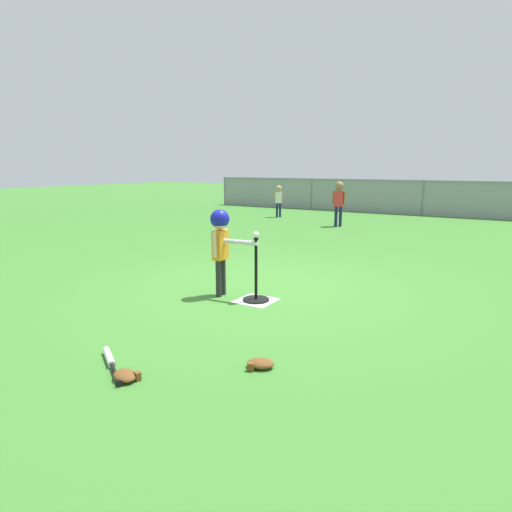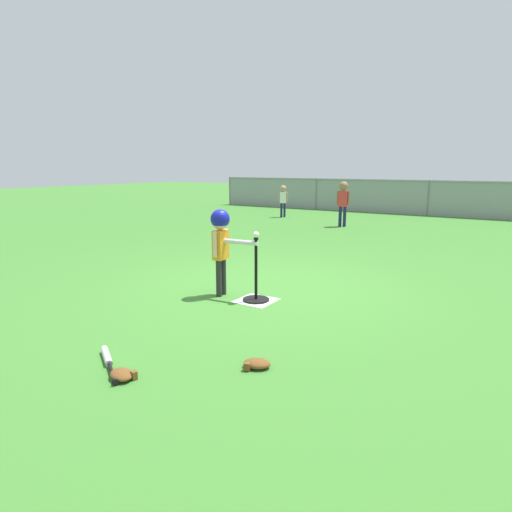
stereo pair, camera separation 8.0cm
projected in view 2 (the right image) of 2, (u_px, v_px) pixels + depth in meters
ground_plane at (264, 287)px, 5.84m from camera, size 60.00×60.00×0.00m
home_plate at (256, 300)px, 5.24m from camera, size 0.44×0.44×0.01m
batting_tee at (256, 290)px, 5.22m from camera, size 0.32×0.32×0.77m
baseball_on_tee at (256, 235)px, 5.08m from camera, size 0.07×0.07×0.07m
batter_child at (221, 235)px, 5.30m from camera, size 0.63×0.31×1.08m
fielder_near_right at (283, 197)px, 13.76m from camera, size 0.27×0.20×1.00m
fielder_deep_center at (343, 198)px, 11.56m from camera, size 0.35×0.24×1.20m
spare_bat_silver at (108, 359)px, 3.58m from camera, size 0.60×0.40×0.06m
glove_by_plate at (122, 375)px, 3.31m from camera, size 0.26×0.22×0.07m
glove_near_bats at (257, 364)px, 3.49m from camera, size 0.26×0.23×0.07m
outfield_fence at (428, 197)px, 14.20m from camera, size 16.06×0.06×1.15m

